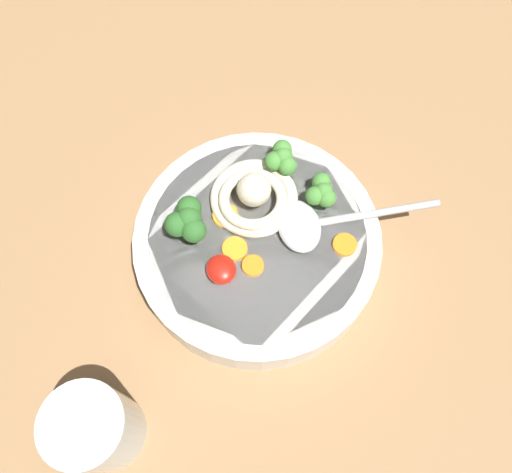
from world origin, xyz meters
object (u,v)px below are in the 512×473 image
at_px(noodle_pile, 254,196).
at_px(soup_spoon, 312,224).
at_px(soup_bowl, 256,245).
at_px(drinking_glass, 96,428).

relative_size(noodle_pile, soup_spoon, 0.58).
height_order(soup_bowl, noodle_pile, noodle_pile).
distance_m(noodle_pile, drinking_glass, 0.27).
xyz_separation_m(noodle_pile, soup_spoon, (0.05, 0.04, -0.00)).
bearing_deg(soup_bowl, drinking_glass, -61.74).
bearing_deg(soup_spoon, noodle_pile, 143.32).
bearing_deg(soup_bowl, soup_spoon, 75.86).
xyz_separation_m(noodle_pile, drinking_glass, (0.15, -0.22, -0.01)).
xyz_separation_m(soup_bowl, noodle_pile, (-0.04, 0.01, 0.04)).
distance_m(soup_bowl, drinking_glass, 0.24).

